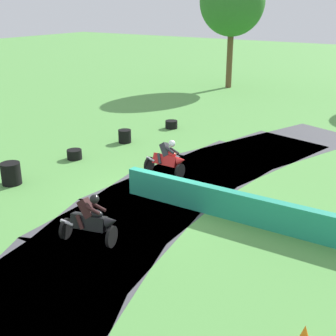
{
  "coord_description": "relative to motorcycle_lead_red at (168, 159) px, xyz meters",
  "views": [
    {
      "loc": [
        7.82,
        -11.26,
        6.27
      ],
      "look_at": [
        0.0,
        0.65,
        0.9
      ],
      "focal_mm": 47.93,
      "sensor_mm": 36.0,
      "label": 1
    }
  ],
  "objects": [
    {
      "name": "ground_plane",
      "position": [
        0.95,
        -2.06,
        -0.63
      ],
      "size": [
        120.0,
        120.0,
        0.0
      ],
      "primitive_type": "plane",
      "color": "#569947"
    },
    {
      "name": "track_asphalt",
      "position": [
        1.58,
        -2.05,
        -0.63
      ],
      "size": [
        7.17,
        24.57,
        0.01
      ],
      "color": "#47474C",
      "rests_on": "ground"
    },
    {
      "name": "safety_barrier",
      "position": [
        6.47,
        -1.96,
        -0.18
      ],
      "size": [
        13.14,
        0.54,
        0.9
      ],
      "primitive_type": "cube",
      "rotation": [
        0.0,
        0.0,
        -1.55
      ],
      "color": "#239375",
      "rests_on": "ground"
    },
    {
      "name": "motorcycle_lead_red",
      "position": [
        0.0,
        0.0,
        0.0
      ],
      "size": [
        1.68,
        0.87,
        1.42
      ],
      "color": "black",
      "rests_on": "ground"
    },
    {
      "name": "motorcycle_chase_black",
      "position": [
        1.05,
        -5.37,
        0.02
      ],
      "size": [
        1.68,
        1.06,
        1.43
      ],
      "color": "black",
      "rests_on": "ground"
    },
    {
      "name": "tire_stack_near",
      "position": [
        -3.44,
        5.59,
        -0.43
      ],
      "size": [
        0.63,
        0.63,
        0.4
      ],
      "color": "black",
      "rests_on": "ground"
    },
    {
      "name": "tire_stack_mid_a",
      "position": [
        -3.93,
        2.33,
        -0.33
      ],
      "size": [
        0.6,
        0.6,
        0.6
      ],
      "color": "black",
      "rests_on": "ground"
    },
    {
      "name": "tire_stack_mid_b",
      "position": [
        -4.24,
        -0.66,
        -0.43
      ],
      "size": [
        0.62,
        0.62,
        0.4
      ],
      "color": "black",
      "rests_on": "ground"
    },
    {
      "name": "tire_stack_far",
      "position": [
        -4.2,
        -3.88,
        -0.23
      ],
      "size": [
        0.7,
        0.7,
        0.8
      ],
      "color": "black",
      "rests_on": "ground"
    },
    {
      "name": "traffic_cone",
      "position": [
        7.16,
        -6.08,
        -0.41
      ],
      "size": [
        0.28,
        0.28,
        0.44
      ],
      "primitive_type": "cone",
      "color": "orange",
      "rests_on": "ground"
    },
    {
      "name": "tree_far_right",
      "position": [
        -6.11,
        17.71,
        5.5
      ],
      "size": [
        4.67,
        4.67,
        8.62
      ],
      "color": "brown",
      "rests_on": "ground"
    }
  ]
}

